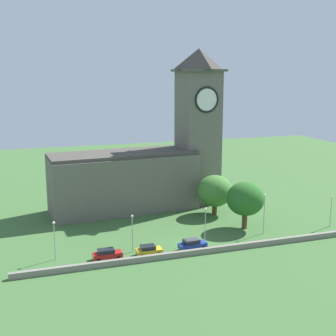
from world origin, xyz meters
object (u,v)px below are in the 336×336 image
(car_blue, at_px, (192,244))
(streetlamp_east_end, at_px, (331,206))
(church, at_px, (150,161))
(car_red, at_px, (107,254))
(streetlamp_central, at_px, (205,219))
(streetlamp_west_mid, at_px, (132,227))
(tree_riverside_west, at_px, (245,199))
(car_yellow, at_px, (149,250))
(tree_by_tower, at_px, (215,191))
(streetlamp_west_end, at_px, (54,234))
(streetlamp_east_mid, at_px, (264,207))

(car_blue, relative_size, streetlamp_east_end, 0.79)
(church, height_order, car_red, church)
(car_blue, height_order, streetlamp_central, streetlamp_central)
(streetlamp_west_mid, relative_size, tree_riverside_west, 0.71)
(car_yellow, bearing_deg, tree_by_tower, 41.23)
(car_yellow, relative_size, streetlamp_west_end, 0.66)
(car_yellow, relative_size, streetlamp_central, 0.66)
(church, xyz_separation_m, streetlamp_east_end, (28.87, -23.54, -5.95))
(car_red, height_order, tree_riverside_west, tree_riverside_west)
(car_blue, xyz_separation_m, streetlamp_east_end, (29.27, 2.60, 3.21))
(tree_riverside_west, bearing_deg, car_blue, -152.63)
(car_blue, height_order, streetlamp_east_end, streetlamp_east_end)
(streetlamp_west_mid, distance_m, tree_riverside_west, 23.35)
(car_red, relative_size, tree_riverside_west, 0.51)
(tree_riverside_west, relative_size, tree_by_tower, 1.08)
(car_red, xyz_separation_m, streetlamp_west_mid, (4.54, 1.74, 3.41))
(church, relative_size, streetlamp_central, 6.07)
(streetlamp_central, relative_size, streetlamp_east_end, 1.03)
(car_blue, height_order, streetlamp_west_end, streetlamp_west_end)
(church, xyz_separation_m, tree_by_tower, (11.07, -9.50, -5.11))
(car_red, bearing_deg, tree_by_tower, 32.20)
(streetlamp_central, relative_size, tree_riverside_west, 0.70)
(car_blue, height_order, tree_by_tower, tree_by_tower)
(car_blue, bearing_deg, streetlamp_west_end, 172.27)
(church, distance_m, car_blue, 27.70)
(church, bearing_deg, streetlamp_central, -82.95)
(car_yellow, height_order, streetlamp_central, streetlamp_central)
(car_yellow, height_order, car_blue, car_blue)
(car_red, xyz_separation_m, streetlamp_east_end, (43.41, 2.09, 3.27))
(streetlamp_west_mid, relative_size, streetlamp_central, 1.01)
(church, relative_size, car_yellow, 9.21)
(streetlamp_central, xyz_separation_m, streetlamp_east_end, (25.94, 0.12, -0.10))
(streetlamp_east_end, bearing_deg, streetlamp_central, -179.74)
(tree_riverside_west, bearing_deg, car_yellow, -161.79)
(streetlamp_central, height_order, streetlamp_east_end, streetlamp_central)
(car_yellow, distance_m, tree_riverside_west, 22.36)
(streetlamp_east_mid, height_order, tree_riverside_west, tree_riverside_west)
(streetlamp_west_end, height_order, tree_by_tower, tree_by_tower)
(tree_riverside_west, bearing_deg, car_red, -166.95)
(car_red, distance_m, streetlamp_east_end, 43.59)
(tree_by_tower, bearing_deg, streetlamp_west_end, -157.70)
(car_red, height_order, streetlamp_east_mid, streetlamp_east_mid)
(streetlamp_east_mid, relative_size, streetlamp_east_end, 1.23)
(car_yellow, bearing_deg, streetlamp_west_mid, 133.89)
(car_blue, bearing_deg, streetlamp_central, 36.72)
(streetlamp_central, bearing_deg, streetlamp_west_mid, -178.99)
(church, relative_size, car_blue, 7.88)
(streetlamp_west_end, xyz_separation_m, streetlamp_central, (25.20, -0.49, -0.02))
(car_blue, relative_size, streetlamp_central, 0.77)
(streetlamp_west_end, relative_size, tree_by_tower, 0.76)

